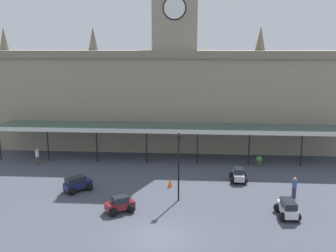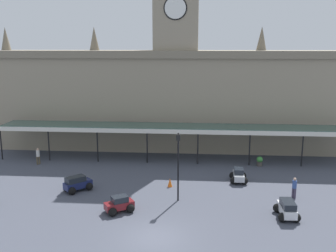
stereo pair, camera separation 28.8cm
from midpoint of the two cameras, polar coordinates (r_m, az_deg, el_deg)
The scene contains 12 objects.
ground_plane at distance 25.11m, azimuth -1.53°, elevation -16.09°, with size 140.00×140.00×0.00m, color #444754.
station_building at distance 44.44m, azimuth 1.41°, elevation 4.78°, with size 41.48×5.95×19.17m.
entrance_canopy at distance 39.79m, azimuth 0.98°, elevation -0.19°, with size 35.94×3.26×3.61m.
car_maroon_sedan at distance 28.48m, azimuth -6.89°, elevation -11.53°, with size 2.25×2.10×1.19m.
car_white_estate at distance 28.71m, azimuth 17.39°, elevation -11.68°, with size 1.60×2.28×1.27m.
car_silver_sedan at distance 34.75m, azimuth 10.57°, elevation -7.27°, with size 1.54×2.06×1.19m.
car_navy_estate at distance 32.88m, azimuth -12.95°, elevation -8.38°, with size 2.37×2.37×1.27m.
pedestrian_crossing_forecourt at distance 32.12m, azimuth 18.35°, elevation -8.53°, with size 0.34×0.36×1.67m.
pedestrian_near_entrance at distance 40.92m, azimuth -18.40°, elevation -4.15°, with size 0.34×0.34×1.67m.
victorian_lamppost at distance 29.31m, azimuth 1.80°, elevation -4.93°, with size 0.30×0.30×5.37m.
traffic_cone at distance 33.05m, azimuth 0.54°, elevation -8.32°, with size 0.40×0.40×0.73m, color orange.
planter_by_canopy at distance 39.56m, azimuth 13.54°, elevation -5.05°, with size 0.60×0.60×0.96m.
Camera 2 is at (2.54, -22.04, 11.77)m, focal length 41.40 mm.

